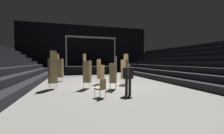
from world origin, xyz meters
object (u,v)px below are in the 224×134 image
Objects in this scene: chair_stack_front_left at (53,70)px; chair_stack_mid_left at (125,69)px; stage_riser at (91,69)px; chair_stack_rear_left at (101,71)px; chair_stack_front_right at (60,68)px; chair_stack_mid_right at (113,73)px; loose_chair_near_man at (101,87)px; man_with_tie at (128,77)px; chair_stack_mid_centre at (87,71)px.

chair_stack_mid_left is at bearing -19.10° from chair_stack_front_left.
stage_riser is 9.04m from chair_stack_rear_left.
chair_stack_mid_left is (5.22, 0.61, -0.04)m from chair_stack_front_left.
chair_stack_front_right is 1.26× the size of chair_stack_rear_left.
chair_stack_mid_right is 2.36m from loose_chair_near_man.
chair_stack_rear_left is (-1.81, 0.69, -0.21)m from chair_stack_mid_left.
stage_riser is at bearing -27.47° from chair_stack_mid_left.
stage_riser reaches higher than chair_stack_rear_left.
chair_stack_mid_centre is at bearing -29.68° from man_with_tie.
man_with_tie is (0.32, -13.17, 0.36)m from stage_riser.
stage_riser is 9.84m from chair_stack_mid_left.
chair_stack_mid_centre is at bearing 41.39° from chair_stack_front_right.
man_with_tie is 4.99m from chair_stack_front_left.
loose_chair_near_man is at bearing 36.84° from chair_stack_mid_centre.
chair_stack_front_right is at bearing 60.95° from chair_stack_front_left.
man_with_tie is 0.89× the size of chair_stack_rear_left.
chair_stack_rear_left is (1.23, 1.68, -0.17)m from chair_stack_mid_centre.
loose_chair_near_man is at bearing 171.50° from chair_stack_mid_right.
stage_riser is 3.57× the size of chair_stack_rear_left.
chair_stack_rear_left is at bearing -92.32° from stage_riser.
chair_stack_mid_left is 1.95m from chair_stack_rear_left.
chair_stack_mid_right is 1.09× the size of chair_stack_rear_left.
stage_riser is 2.83× the size of chair_stack_front_left.
man_with_tie is 7.52m from chair_stack_front_right.
stage_riser is 13.39m from loose_chair_near_man.
chair_stack_front_left is at bearing 95.22° from loose_chair_near_man.
stage_riser is at bearing 44.12° from chair_stack_front_left.
chair_stack_rear_left is (3.21, -2.28, -0.25)m from chair_stack_front_right.
chair_stack_mid_left is 1.22× the size of chair_stack_rear_left.
chair_stack_mid_centre is 1.17× the size of chair_stack_rear_left.
chair_stack_mid_centre is at bearing 63.25° from loose_chair_near_man.
stage_riser reaches higher than chair_stack_mid_right.
chair_stack_mid_right is at bearing 23.20° from loose_chair_near_man.
man_with_tie is 1.83m from chair_stack_mid_right.
chair_stack_mid_left is 2.20m from chair_stack_mid_right.
chair_stack_front_left is at bearing 11.58° from chair_stack_front_right.
chair_stack_front_right reaches higher than chair_stack_rear_left.
chair_stack_mid_left is 2.53× the size of loose_chair_near_man.
man_with_tie is 3.13m from chair_stack_mid_centre.
chair_stack_mid_centre is (-1.59, -10.70, 0.52)m from stage_riser.
stage_riser reaches higher than loose_chair_near_man.
stage_riser is at bearing 166.92° from chair_stack_front_right.
chair_stack_front_left is 2.22m from chair_stack_mid_centre.
chair_stack_front_right reaches higher than loose_chair_near_man.
loose_chair_near_man is at bearing -95.09° from stage_riser.
chair_stack_rear_left is 2.08× the size of loose_chair_near_man.
chair_stack_mid_left is 1.12× the size of chair_stack_mid_right.
chair_stack_mid_right is 0.93× the size of chair_stack_mid_centre.
chair_stack_front_right is at bearing 23.44° from chair_stack_mid_left.
man_with_tie is 0.76× the size of chair_stack_mid_centre.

